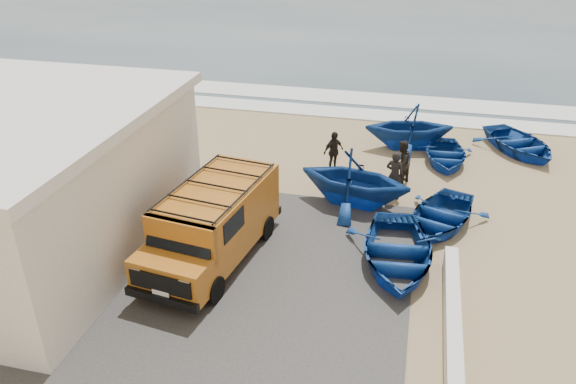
{
  "coord_description": "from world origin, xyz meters",
  "views": [
    {
      "loc": [
        3.63,
        -14.03,
        9.19
      ],
      "look_at": [
        0.02,
        0.96,
        1.2
      ],
      "focal_mm": 35.0,
      "sensor_mm": 36.0,
      "label": 1
    }
  ],
  "objects_px": {
    "boat_mid_left": "(355,178)",
    "fisherman_front": "(395,175)",
    "boat_mid_right": "(445,155)",
    "fisherman_back": "(333,151)",
    "boat_near_left": "(397,252)",
    "building": "(7,180)",
    "boat_near_right": "(440,215)",
    "parapet": "(453,323)",
    "boat_far_right": "(520,143)",
    "van": "(213,221)",
    "fisherman_middle": "(401,162)",
    "boat_far_left": "(409,126)"
  },
  "relations": [
    {
      "from": "fisherman_front",
      "to": "fisherman_back",
      "type": "distance_m",
      "value": 2.98
    },
    {
      "from": "boat_near_left",
      "to": "boat_mid_left",
      "type": "bearing_deg",
      "value": 111.02
    },
    {
      "from": "boat_near_right",
      "to": "boat_mid_left",
      "type": "relative_size",
      "value": 0.95
    },
    {
      "from": "boat_far_right",
      "to": "fisherman_front",
      "type": "bearing_deg",
      "value": -160.91
    },
    {
      "from": "van",
      "to": "boat_mid_right",
      "type": "relative_size",
      "value": 1.66
    },
    {
      "from": "boat_near_left",
      "to": "boat_mid_right",
      "type": "distance_m",
      "value": 7.7
    },
    {
      "from": "boat_mid_left",
      "to": "boat_far_left",
      "type": "xyz_separation_m",
      "value": [
        1.54,
        5.5,
        -0.04
      ]
    },
    {
      "from": "boat_mid_left",
      "to": "fisherman_front",
      "type": "bearing_deg",
      "value": -45.71
    },
    {
      "from": "building",
      "to": "boat_mid_right",
      "type": "bearing_deg",
      "value": 36.36
    },
    {
      "from": "boat_mid_left",
      "to": "fisherman_front",
      "type": "relative_size",
      "value": 2.16
    },
    {
      "from": "building",
      "to": "fisherman_front",
      "type": "xyz_separation_m",
      "value": [
        10.62,
        5.65,
        -1.29
      ]
    },
    {
      "from": "van",
      "to": "fisherman_middle",
      "type": "xyz_separation_m",
      "value": [
        4.88,
        6.17,
        -0.38
      ]
    },
    {
      "from": "boat_near_right",
      "to": "fisherman_back",
      "type": "height_order",
      "value": "fisherman_back"
    },
    {
      "from": "boat_near_right",
      "to": "boat_far_right",
      "type": "relative_size",
      "value": 0.93
    },
    {
      "from": "boat_near_left",
      "to": "boat_mid_right",
      "type": "height_order",
      "value": "boat_near_left"
    },
    {
      "from": "van",
      "to": "boat_far_right",
      "type": "bearing_deg",
      "value": 55.19
    },
    {
      "from": "boat_near_left",
      "to": "boat_far_left",
      "type": "xyz_separation_m",
      "value": [
        -0.11,
        8.77,
        0.52
      ]
    },
    {
      "from": "boat_far_left",
      "to": "fisherman_back",
      "type": "bearing_deg",
      "value": -55.59
    },
    {
      "from": "parapet",
      "to": "boat_near_left",
      "type": "distance_m",
      "value": 2.97
    },
    {
      "from": "boat_mid_left",
      "to": "boat_mid_right",
      "type": "distance_m",
      "value": 5.31
    },
    {
      "from": "fisherman_back",
      "to": "van",
      "type": "bearing_deg",
      "value": -157.69
    },
    {
      "from": "boat_near_right",
      "to": "boat_mid_right",
      "type": "height_order",
      "value": "boat_near_right"
    },
    {
      "from": "boat_mid_right",
      "to": "boat_mid_left",
      "type": "bearing_deg",
      "value": -128.75
    },
    {
      "from": "boat_near_left",
      "to": "boat_near_right",
      "type": "relative_size",
      "value": 1.16
    },
    {
      "from": "boat_mid_right",
      "to": "fisherman_back",
      "type": "xyz_separation_m",
      "value": [
        -4.18,
        -1.73,
        0.44
      ]
    },
    {
      "from": "boat_far_left",
      "to": "fisherman_front",
      "type": "relative_size",
      "value": 2.07
    },
    {
      "from": "boat_near_right",
      "to": "boat_far_left",
      "type": "xyz_separation_m",
      "value": [
        -1.31,
        6.25,
        0.58
      ]
    },
    {
      "from": "boat_mid_right",
      "to": "building",
      "type": "bearing_deg",
      "value": -147.05
    },
    {
      "from": "van",
      "to": "fisherman_front",
      "type": "xyz_separation_m",
      "value": [
        4.72,
        4.94,
        -0.33
      ]
    },
    {
      "from": "boat_mid_left",
      "to": "boat_far_right",
      "type": "xyz_separation_m",
      "value": [
        6.01,
        6.09,
        -0.6
      ]
    },
    {
      "from": "parapet",
      "to": "boat_mid_right",
      "type": "relative_size",
      "value": 1.82
    },
    {
      "from": "boat_mid_left",
      "to": "boat_far_left",
      "type": "bearing_deg",
      "value": -4.09
    },
    {
      "from": "van",
      "to": "boat_mid_left",
      "type": "height_order",
      "value": "van"
    },
    {
      "from": "boat_mid_right",
      "to": "boat_far_left",
      "type": "bearing_deg",
      "value": 138.15
    },
    {
      "from": "fisherman_front",
      "to": "van",
      "type": "bearing_deg",
      "value": 63.54
    },
    {
      "from": "boat_near_left",
      "to": "fisherman_middle",
      "type": "xyz_separation_m",
      "value": [
        -0.22,
        5.32,
        0.4
      ]
    },
    {
      "from": "boat_near_right",
      "to": "boat_mid_right",
      "type": "xyz_separation_m",
      "value": [
        0.2,
        5.05,
        -0.03
      ]
    },
    {
      "from": "parapet",
      "to": "boat_mid_right",
      "type": "bearing_deg",
      "value": 90.55
    },
    {
      "from": "boat_near_right",
      "to": "boat_mid_left",
      "type": "xyz_separation_m",
      "value": [
        -2.85,
        0.75,
        0.63
      ]
    },
    {
      "from": "boat_near_right",
      "to": "boat_mid_left",
      "type": "bearing_deg",
      "value": -175.52
    },
    {
      "from": "fisherman_front",
      "to": "fisherman_middle",
      "type": "bearing_deg",
      "value": -80.08
    },
    {
      "from": "building",
      "to": "fisherman_middle",
      "type": "distance_m",
      "value": 12.86
    },
    {
      "from": "fisherman_middle",
      "to": "fisherman_back",
      "type": "xyz_separation_m",
      "value": [
        -2.56,
        0.52,
        -0.04
      ]
    },
    {
      "from": "boat_far_right",
      "to": "boat_near_right",
      "type": "bearing_deg",
      "value": -143.75
    },
    {
      "from": "boat_far_right",
      "to": "fisherman_back",
      "type": "xyz_separation_m",
      "value": [
        -7.15,
        -3.51,
        0.39
      ]
    },
    {
      "from": "boat_far_left",
      "to": "fisherman_back",
      "type": "xyz_separation_m",
      "value": [
        -2.67,
        -2.92,
        -0.17
      ]
    },
    {
      "from": "van",
      "to": "boat_near_left",
      "type": "height_order",
      "value": "van"
    },
    {
      "from": "boat_near_left",
      "to": "fisherman_front",
      "type": "xyz_separation_m",
      "value": [
        -0.38,
        4.09,
        0.44
      ]
    },
    {
      "from": "building",
      "to": "parapet",
      "type": "relative_size",
      "value": 1.57
    },
    {
      "from": "boat_mid_right",
      "to": "fisherman_front",
      "type": "distance_m",
      "value": 3.95
    }
  ]
}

